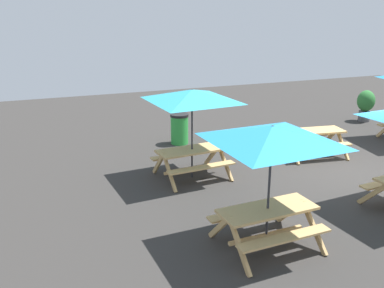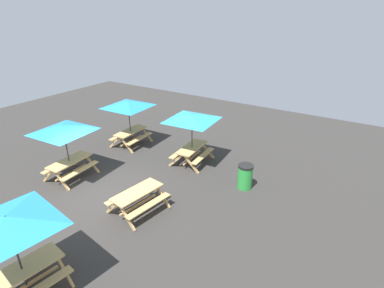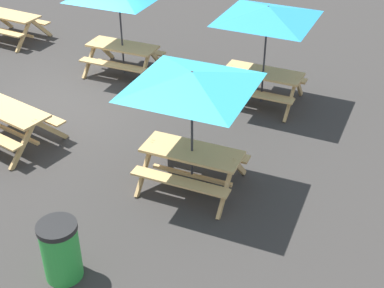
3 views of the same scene
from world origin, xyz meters
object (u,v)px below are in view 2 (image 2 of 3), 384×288
Objects in this scene: picnic_table_1 at (128,107)px; picnic_table_4 at (9,228)px; picnic_table_3 at (64,132)px; trash_bin_green at (245,176)px; picnic_table_0 at (192,121)px; picnic_table_2 at (138,196)px.

picnic_table_1 is 8.81m from picnic_table_4.
picnic_table_3 is 7.21m from trash_bin_green.
picnic_table_4 is (-7.92, -0.28, 0.00)m from picnic_table_0.
picnic_table_3 is (-3.78, 3.48, 0.00)m from picnic_table_0.
picnic_table_1 is 1.01× the size of picnic_table_4.
picnic_table_2 is at bearing -179.39° from picnic_table_0.
picnic_table_2 is 2.01× the size of trash_bin_green.
picnic_table_0 is 3.65m from picnic_table_1.
picnic_table_1 is 6.70m from trash_bin_green.
picnic_table_2 is at bearing 142.91° from trash_bin_green.
trash_bin_green is (-0.68, -2.85, -1.49)m from picnic_table_0.
picnic_table_1 is 1.43× the size of picnic_table_2.
picnic_table_0 is at bearing 76.57° from trash_bin_green.
picnic_table_0 is 1.00× the size of picnic_table_1.
picnic_table_4 is at bearing 160.44° from trash_bin_green.
picnic_table_0 is 3.29m from trash_bin_green.
picnic_table_0 is 2.88× the size of trash_bin_green.
picnic_table_2 is 4.19m from picnic_table_4.
trash_bin_green is at bearing -98.30° from picnic_table_1.
picnic_table_3 is (-3.74, -0.16, 0.00)m from picnic_table_1.
picnic_table_1 reaches higher than picnic_table_2.
picnic_table_4 reaches higher than trash_bin_green.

